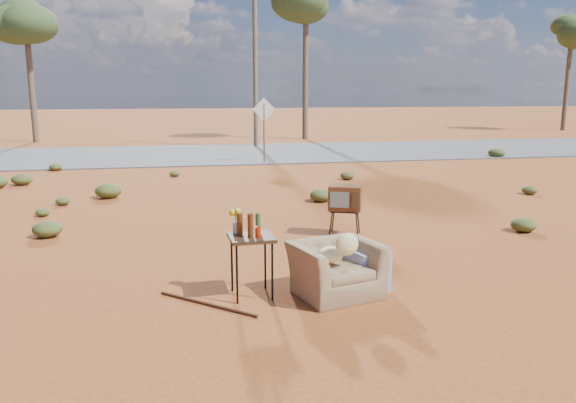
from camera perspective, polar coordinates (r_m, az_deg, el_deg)
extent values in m
plane|color=#994C1E|center=(7.34, 0.60, -8.19)|extent=(140.00, 140.00, 0.00)
cube|color=#565659|center=(21.95, -7.52, 4.83)|extent=(140.00, 7.00, 0.04)
imported|color=#836547|center=(6.81, 4.89, -5.99)|extent=(1.12, 0.88, 0.86)
ellipsoid|color=beige|center=(6.80, 4.37, -5.38)|extent=(0.31, 0.31, 0.18)
ellipsoid|color=beige|center=(6.63, 6.01, -4.36)|extent=(0.27, 0.14, 0.27)
cube|color=navy|center=(7.17, 7.63, -6.64)|extent=(0.57, 0.73, 0.50)
cube|color=black|center=(9.59, 5.81, -0.90)|extent=(0.58, 0.52, 0.03)
cylinder|color=black|center=(9.50, 4.37, -2.34)|extent=(0.03, 0.03, 0.43)
cylinder|color=black|center=(9.46, 7.01, -2.45)|extent=(0.03, 0.03, 0.43)
cylinder|color=black|center=(9.82, 4.60, -1.88)|extent=(0.03, 0.03, 0.43)
cylinder|color=black|center=(9.78, 7.16, -1.98)|extent=(0.03, 0.03, 0.43)
cube|color=brown|center=(9.55, 5.84, 0.40)|extent=(0.66, 0.59, 0.42)
cube|color=slate|center=(9.34, 5.26, 0.17)|extent=(0.30, 0.14, 0.26)
cube|color=#472D19|center=(9.31, 6.85, 0.11)|extent=(0.12, 0.06, 0.29)
cube|color=#372514|center=(6.67, -3.76, -3.66)|extent=(0.54, 0.54, 0.04)
cylinder|color=black|center=(6.55, -5.21, -7.31)|extent=(0.03, 0.03, 0.73)
cylinder|color=black|center=(6.62, -1.61, -7.06)|extent=(0.03, 0.03, 0.73)
cylinder|color=black|center=(6.94, -5.73, -6.24)|extent=(0.03, 0.03, 0.73)
cylinder|color=black|center=(7.01, -2.33, -6.02)|extent=(0.03, 0.03, 0.73)
cylinder|color=#4C200C|center=(6.66, -4.91, -2.31)|extent=(0.07, 0.07, 0.27)
cylinder|color=#4C200C|center=(6.55, -3.83, -2.45)|extent=(0.07, 0.07, 0.29)
cylinder|color=#265825|center=(6.75, -3.06, -2.19)|extent=(0.06, 0.06, 0.25)
cylinder|color=red|center=(6.56, -3.07, -3.11)|extent=(0.07, 0.07, 0.14)
cylinder|color=silver|center=(6.77, -5.30, -2.64)|extent=(0.08, 0.08, 0.15)
ellipsoid|color=gold|center=(6.74, -5.33, -1.29)|extent=(0.17, 0.17, 0.13)
cylinder|color=#4F2A15|center=(6.65, -8.21, -10.26)|extent=(1.06, 0.98, 0.04)
cylinder|color=brown|center=(19.05, -2.44, 6.91)|extent=(0.06, 0.06, 2.00)
cube|color=silver|center=(19.01, -2.46, 9.32)|extent=(0.78, 0.04, 0.78)
cylinder|color=brown|center=(29.52, -24.67, 11.35)|extent=(0.28, 0.28, 6.00)
ellipsoid|color=#40562C|center=(29.67, -25.08, 16.17)|extent=(3.20, 3.20, 2.20)
cylinder|color=brown|center=(28.52, 1.78, 13.39)|extent=(0.28, 0.28, 7.00)
ellipsoid|color=#40562C|center=(28.79, 1.82, 19.36)|extent=(3.20, 3.20, 2.20)
cylinder|color=brown|center=(38.68, 26.53, 11.31)|extent=(0.28, 0.28, 6.50)
ellipsoid|color=#40562C|center=(38.84, 26.90, 15.35)|extent=(3.20, 3.20, 2.20)
cylinder|color=brown|center=(24.56, -3.36, 14.88)|extent=(0.20, 0.20, 8.00)
ellipsoid|color=#4A5424|center=(10.68, 22.81, -2.20)|extent=(0.44, 0.44, 0.24)
ellipsoid|color=#4A5424|center=(13.56, -17.78, 1.05)|extent=(0.60, 0.60, 0.33)
ellipsoid|color=#4A5424|center=(14.55, 23.34, 1.07)|extent=(0.36, 0.36, 0.20)
ellipsoid|color=#4A5424|center=(15.65, 6.04, 2.63)|extent=(0.40, 0.40, 0.22)
ellipsoid|color=#4A5424|center=(16.44, -11.44, 2.79)|extent=(0.30, 0.30, 0.17)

